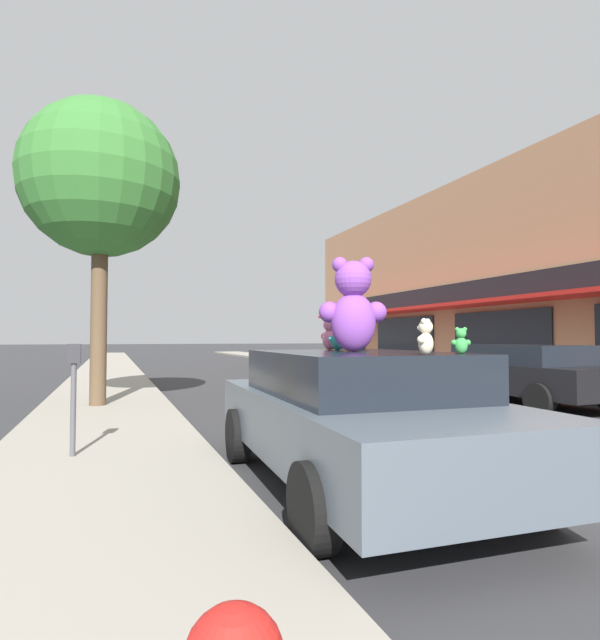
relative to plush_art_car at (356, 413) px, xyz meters
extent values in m
plane|color=#333335|center=(3.12, 0.33, -0.73)|extent=(260.00, 260.00, 0.00)
cube|color=gray|center=(-2.39, 0.33, -0.66)|extent=(2.51, 90.00, 0.14)
cube|color=red|center=(9.15, 8.78, 1.92)|extent=(1.44, 24.38, 0.12)
cube|color=black|center=(9.82, 8.78, 2.47)|extent=(0.08, 23.22, 0.70)
cube|color=black|center=(9.83, 8.78, 0.67)|extent=(0.06, 4.41, 2.00)
cube|color=black|center=(9.83, 14.59, 0.67)|extent=(0.06, 4.41, 2.00)
cube|color=black|center=(9.83, 20.39, 0.67)|extent=(0.06, 4.41, 2.00)
cube|color=#4C5660|center=(0.00, 0.00, -0.11)|extent=(2.11, 4.39, 0.60)
cube|color=black|center=(0.00, 0.00, 0.40)|extent=(1.79, 2.44, 0.42)
cylinder|color=black|center=(-0.88, 1.38, -0.41)|extent=(0.23, 0.64, 0.63)
cylinder|color=black|center=(1.00, 1.29, -0.41)|extent=(0.23, 0.64, 0.63)
cylinder|color=black|center=(-1.00, -1.29, -0.41)|extent=(0.23, 0.64, 0.63)
cylinder|color=black|center=(0.88, -1.38, -0.41)|extent=(0.23, 0.64, 0.63)
ellipsoid|color=purple|center=(0.03, 0.12, 0.91)|extent=(0.57, 0.52, 0.60)
sphere|color=purple|center=(0.03, 0.12, 1.36)|extent=(0.49, 0.49, 0.38)
sphere|color=purple|center=(0.16, 0.08, 1.51)|extent=(0.20, 0.20, 0.16)
sphere|color=purple|center=(-0.10, 0.16, 1.51)|extent=(0.20, 0.20, 0.16)
sphere|color=#BA67ED|center=(0.08, 0.27, 1.34)|extent=(0.18, 0.18, 0.15)
sphere|color=purple|center=(0.27, 0.07, 1.02)|extent=(0.28, 0.28, 0.22)
sphere|color=purple|center=(-0.19, 0.23, 1.02)|extent=(0.28, 0.28, 0.22)
ellipsoid|color=black|center=(0.61, 1.04, 0.70)|extent=(0.16, 0.15, 0.17)
sphere|color=black|center=(0.61, 1.04, 0.82)|extent=(0.14, 0.14, 0.11)
sphere|color=black|center=(0.64, 1.02, 0.86)|extent=(0.06, 0.06, 0.04)
sphere|color=black|center=(0.57, 1.05, 0.86)|extent=(0.06, 0.06, 0.04)
sphere|color=#3A3A3D|center=(0.63, 1.08, 0.81)|extent=(0.05, 0.05, 0.04)
sphere|color=black|center=(0.67, 1.02, 0.73)|extent=(0.08, 0.08, 0.06)
sphere|color=black|center=(0.55, 1.07, 0.73)|extent=(0.08, 0.08, 0.06)
ellipsoid|color=green|center=(0.57, -0.89, 0.69)|extent=(0.14, 0.13, 0.15)
sphere|color=green|center=(0.57, -0.89, 0.79)|extent=(0.12, 0.12, 0.09)
sphere|color=green|center=(0.60, -0.91, 0.83)|extent=(0.05, 0.05, 0.04)
sphere|color=green|center=(0.54, -0.88, 0.83)|extent=(0.05, 0.05, 0.04)
sphere|color=#5ADA6D|center=(0.59, -0.86, 0.79)|extent=(0.05, 0.05, 0.03)
sphere|color=green|center=(0.63, -0.91, 0.71)|extent=(0.07, 0.07, 0.05)
sphere|color=green|center=(0.52, -0.86, 0.71)|extent=(0.07, 0.07, 0.05)
ellipsoid|color=beige|center=(0.13, -1.01, 0.71)|extent=(0.19, 0.18, 0.19)
sphere|color=beige|center=(0.13, -1.01, 0.84)|extent=(0.16, 0.16, 0.12)
sphere|color=beige|center=(0.16, -0.98, 0.89)|extent=(0.07, 0.07, 0.05)
sphere|color=beige|center=(0.09, -1.03, 0.89)|extent=(0.07, 0.07, 0.05)
sphere|color=white|center=(0.10, -0.97, 0.84)|extent=(0.06, 0.06, 0.04)
sphere|color=beige|center=(0.18, -0.95, 0.74)|extent=(0.10, 0.10, 0.07)
sphere|color=beige|center=(0.06, -1.04, 0.74)|extent=(0.10, 0.10, 0.07)
ellipsoid|color=pink|center=(0.15, 0.99, 0.73)|extent=(0.22, 0.23, 0.24)
sphere|color=pink|center=(0.15, 0.99, 0.91)|extent=(0.20, 0.20, 0.15)
sphere|color=pink|center=(0.17, 0.94, 0.97)|extent=(0.08, 0.08, 0.06)
sphere|color=pink|center=(0.13, 1.04, 0.97)|extent=(0.08, 0.08, 0.06)
sphere|color=#FFA3DA|center=(0.21, 1.01, 0.90)|extent=(0.08, 0.08, 0.06)
sphere|color=pink|center=(0.20, 0.90, 0.77)|extent=(0.12, 0.12, 0.09)
sphere|color=pink|center=(0.12, 1.08, 0.77)|extent=(0.12, 0.12, 0.09)
ellipsoid|color=teal|center=(0.12, 0.69, 0.71)|extent=(0.19, 0.19, 0.19)
sphere|color=teal|center=(0.12, 0.69, 0.85)|extent=(0.17, 0.17, 0.12)
sphere|color=teal|center=(0.15, 0.66, 0.90)|extent=(0.07, 0.07, 0.05)
sphere|color=teal|center=(0.09, 0.72, 0.90)|extent=(0.07, 0.07, 0.05)
sphere|color=#47CDC6|center=(0.15, 0.73, 0.84)|extent=(0.06, 0.06, 0.05)
sphere|color=teal|center=(0.19, 0.65, 0.74)|extent=(0.10, 0.10, 0.07)
sphere|color=teal|center=(0.07, 0.75, 0.74)|extent=(0.10, 0.10, 0.07)
cube|color=black|center=(6.20, 4.09, -0.11)|extent=(1.94, 4.39, 0.60)
cube|color=black|center=(6.20, 4.09, 0.40)|extent=(1.71, 2.71, 0.42)
cylinder|color=black|center=(5.25, 5.45, -0.41)|extent=(0.20, 0.63, 0.63)
cylinder|color=black|center=(7.15, 5.45, -0.41)|extent=(0.20, 0.63, 0.63)
cylinder|color=black|center=(5.25, 2.73, -0.41)|extent=(0.20, 0.63, 0.63)
cylinder|color=brown|center=(-2.54, 6.30, 1.03)|extent=(0.32, 0.32, 3.23)
sphere|color=#33702D|center=(-2.54, 6.30, 3.98)|extent=(3.15, 3.15, 3.15)
cylinder|color=#4C4C51|center=(-2.70, 1.75, -0.06)|extent=(0.06, 0.06, 1.05)
cube|color=#2D2D33|center=(-2.70, 1.75, 0.58)|extent=(0.14, 0.10, 0.22)
camera|label=1|loc=(-2.31, -4.49, 0.75)|focal=28.00mm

